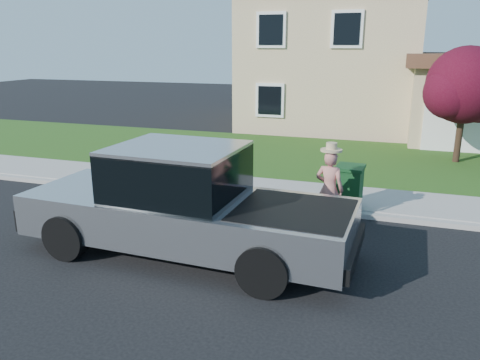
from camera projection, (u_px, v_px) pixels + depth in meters
name	position (u px, v px, depth m)	size (l,w,h in m)	color
ground	(216.00, 252.00, 9.30)	(80.00, 80.00, 0.00)	black
curb	(295.00, 208.00, 11.63)	(40.00, 0.20, 0.12)	gray
sidewalk	(304.00, 195.00, 12.63)	(40.00, 2.00, 0.15)	gray
lawn	(327.00, 159.00, 16.74)	(40.00, 7.00, 0.10)	#1B3E11
house	(360.00, 62.00, 22.98)	(14.00, 11.30, 6.85)	tan
pickup_truck	(185.00, 205.00, 8.98)	(6.61, 2.64, 2.14)	black
woman	(329.00, 188.00, 10.35)	(0.71, 0.54, 1.94)	#B96F65
ornamental_tree	(466.00, 89.00, 15.44)	(2.82, 2.54, 3.87)	black
trash_bin	(349.00, 187.00, 11.26)	(0.69, 0.78, 1.04)	#103A19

